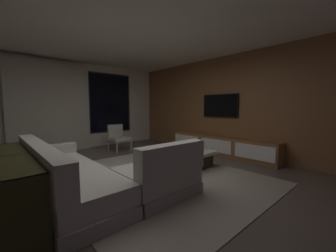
{
  "coord_description": "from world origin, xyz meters",
  "views": [
    {
      "loc": [
        -1.91,
        -2.97,
        1.3
      ],
      "look_at": [
        1.07,
        0.33,
        0.89
      ],
      "focal_mm": 21.49,
      "sensor_mm": 36.0,
      "label": 1
    }
  ],
  "objects": [
    {
      "name": "coffee_table",
      "position": [
        1.19,
        0.05,
        0.19
      ],
      "size": [
        1.16,
        1.16,
        0.36
      ],
      "color": "#2F2D14",
      "rests_on": "floor"
    },
    {
      "name": "media_wall",
      "position": [
        3.06,
        0.0,
        1.35
      ],
      "size": [
        0.12,
        7.8,
        2.7
      ],
      "color": "brown",
      "rests_on": "floor"
    },
    {
      "name": "mounted_tv",
      "position": [
        2.95,
        0.25,
        1.35
      ],
      "size": [
        0.05,
        1.1,
        0.64
      ],
      "color": "black"
    },
    {
      "name": "floor",
      "position": [
        0.0,
        0.0,
        0.0
      ],
      "size": [
        9.2,
        9.2,
        0.0
      ],
      "primitive_type": "plane",
      "color": "#564C44"
    },
    {
      "name": "accent_chair_near_window",
      "position": [
        1.01,
        2.54,
        0.43
      ],
      "size": [
        0.57,
        0.59,
        0.78
      ],
      "color": "#B2ADA0",
      "rests_on": "floor"
    },
    {
      "name": "sectional_couch",
      "position": [
        -0.84,
        -0.13,
        0.29
      ],
      "size": [
        1.98,
        2.5,
        0.82
      ],
      "color": "gray",
      "rests_on": "floor"
    },
    {
      "name": "area_rug",
      "position": [
        0.35,
        -0.1,
        0.01
      ],
      "size": [
        3.2,
        3.8,
        0.01
      ],
      "primitive_type": "cube",
      "color": "gray",
      "rests_on": "floor"
    },
    {
      "name": "ceiling",
      "position": [
        0.0,
        0.0,
        2.7
      ],
      "size": [
        8.2,
        8.2,
        0.0
      ],
      "primitive_type": "plane",
      "color": "silver"
    },
    {
      "name": "console_table_behind_couch",
      "position": [
        -1.75,
        0.0,
        0.42
      ],
      "size": [
        0.4,
        2.1,
        0.74
      ],
      "color": "#2F2D14",
      "rests_on": "floor"
    },
    {
      "name": "media_console",
      "position": [
        2.77,
        0.05,
        0.25
      ],
      "size": [
        0.46,
        3.1,
        0.52
      ],
      "color": "brown",
      "rests_on": "floor"
    },
    {
      "name": "back_wall_with_window",
      "position": [
        -0.06,
        3.62,
        1.34
      ],
      "size": [
        6.6,
        0.3,
        2.7
      ],
      "color": "silver",
      "rests_on": "floor"
    },
    {
      "name": "book_stack_on_coffee_table",
      "position": [
        1.11,
        -0.01,
        0.41
      ],
      "size": [
        0.28,
        0.2,
        0.1
      ],
      "color": "#B368C6",
      "rests_on": "coffee_table"
    }
  ]
}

